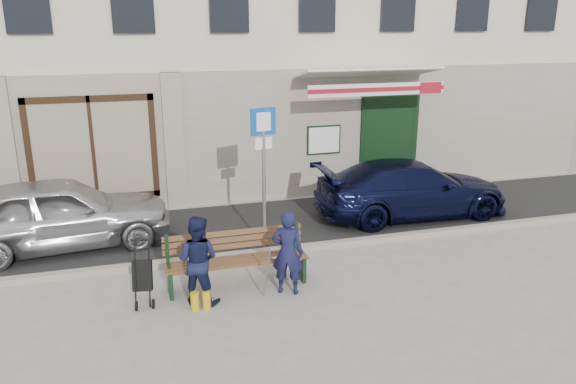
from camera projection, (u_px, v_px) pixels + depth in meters
name	position (u px, v px, depth m)	size (l,w,h in m)	color
ground	(291.00, 289.00, 9.43)	(80.00, 80.00, 0.00)	#9E9991
asphalt_lane	(251.00, 226.00, 12.27)	(60.00, 3.20, 0.01)	#282828
curb	(269.00, 252.00, 10.79)	(60.00, 0.18, 0.12)	#9E9384
car_silver	(59.00, 213.00, 10.95)	(1.70, 4.22, 1.44)	silver
car_navy	(412.00, 189.00, 12.80)	(1.81, 4.45, 1.29)	black
parking_sign	(264.00, 155.00, 10.64)	(0.51, 0.14, 2.77)	gray
bench	(234.00, 261.00, 9.42)	(2.40, 1.17, 0.98)	brown
man	(288.00, 252.00, 9.11)	(0.52, 0.34, 1.43)	#151639
woman	(197.00, 260.00, 8.80)	(0.70, 0.55, 1.45)	#141837
stroller	(143.00, 277.00, 8.81)	(0.34, 0.46, 1.04)	black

